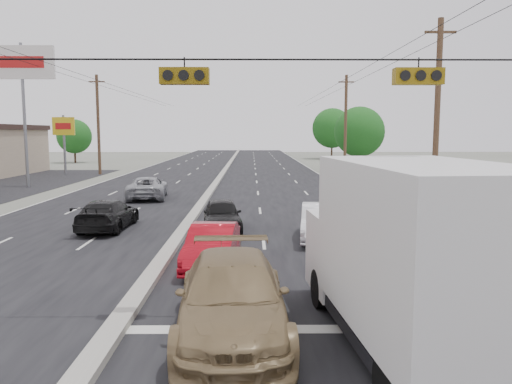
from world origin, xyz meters
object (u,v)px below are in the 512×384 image
red_sedan (212,247)px  queue_car_e (345,203)px  pole_sign_billboard (22,71)px  pole_sign_far (64,131)px  queue_car_d (371,237)px  utility_pole_left_c (98,124)px  queue_car_b (321,223)px  tree_right_mid (359,132)px  tree_left_far (74,136)px  oncoming_near (108,215)px  queue_car_a (222,215)px  tree_right_far (332,128)px  utility_pole_right_b (437,116)px  tan_sedan (232,298)px  oncoming_far (147,188)px  utility_pole_right_c (346,124)px  box_truck (409,256)px

red_sedan → queue_car_e: bearing=60.1°
pole_sign_billboard → pole_sign_far: bearing=97.1°
queue_car_d → queue_car_e: (0.54, 7.65, 0.05)m
utility_pole_left_c → queue_car_b: bearing=-59.9°
pole_sign_far → tree_right_mid: tree_right_mid is taller
queue_car_d → red_sedan: bearing=-168.1°
pole_sign_far → tree_left_far: bearing=106.7°
pole_sign_far → oncoming_near: bearing=-66.6°
queue_car_a → oncoming_near: (-5.04, 0.16, -0.02)m
queue_car_b → queue_car_e: 5.13m
pole_sign_far → tree_right_far: tree_right_far is taller
tree_right_mid → red_sedan: size_ratio=1.76×
red_sedan → tree_left_far: bearing=117.0°
utility_pole_right_b → oncoming_near: 17.02m
tan_sedan → queue_car_b: size_ratio=1.30×
tree_right_far → queue_car_b: tree_right_far is taller
tan_sedan → oncoming_far: (-6.29, 21.88, -0.10)m
queue_car_d → pole_sign_far: bearing=123.8°
pole_sign_billboard → utility_pole_right_c: bearing=24.0°
utility_pole_right_b → oncoming_near: utility_pole_right_b is taller
queue_car_a → tree_left_far: bearing=109.7°
queue_car_e → oncoming_far: 13.74m
utility_pole_right_b → queue_car_e: bearing=-161.8°
utility_pole_left_c → tree_right_mid: bearing=10.3°
pole_sign_billboard → tan_sedan: 34.34m
tree_right_far → box_truck: tree_right_far is taller
utility_pole_right_c → tree_left_far: utility_pole_right_c is taller
queue_car_b → oncoming_near: 9.35m
red_sedan → queue_car_e: size_ratio=0.88×
utility_pole_left_c → tree_left_far: 22.19m
tree_right_far → oncoming_near: bearing=-108.2°
tree_left_far → red_sedan: tree_left_far is taller
tree_left_far → queue_car_a: (23.64, -49.32, -3.04)m
box_truck → oncoming_far: 24.74m
pole_sign_far → box_truck: size_ratio=0.79×
tree_right_far → queue_car_e: size_ratio=1.76×
utility_pole_right_b → queue_car_d: 11.64m
utility_pole_left_c → box_truck: (18.44, -41.55, -3.19)m
utility_pole_right_c → oncoming_far: bearing=-130.8°
box_truck → tan_sedan: size_ratio=1.36×
queue_car_a → queue_car_d: (5.36, -4.97, 0.06)m
utility_pole_right_b → box_truck: (-6.56, -16.55, -3.19)m
pole_sign_billboard → red_sedan: bearing=-55.3°
utility_pole_left_c → oncoming_far: size_ratio=1.96×
queue_car_b → queue_car_a: bearing=159.9°
pole_sign_far → queue_car_a: pole_sign_far is taller
utility_pole_right_c → pole_sign_far: utility_pole_right_c is taller
queue_car_d → tree_right_far: bearing=82.0°
utility_pole_left_c → utility_pole_right_c: same height
tree_left_far → pole_sign_billboard: bearing=-76.8°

